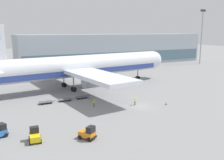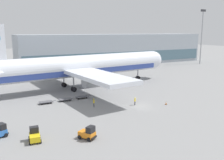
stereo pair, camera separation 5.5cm
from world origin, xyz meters
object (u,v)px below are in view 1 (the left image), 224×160
baggage_tug_mid (88,133)px  ground_crew_far (135,101)px  baggage_dolly_third (82,97)px  light_mast (202,33)px  traffic_cone_near (166,103)px  baggage_dolly_second (65,99)px  baggage_tug_foreground (35,135)px  airplane_main (80,67)px  ground_crew_near (94,102)px  baggage_dolly_lead (46,102)px

baggage_tug_mid → ground_crew_far: (15.29, 11.06, 0.10)m
baggage_dolly_third → ground_crew_far: size_ratio=2.22×
light_mast → traffic_cone_near: bearing=-142.1°
baggage_dolly_second → ground_crew_far: bearing=-38.8°
baggage_tug_foreground → baggage_dolly_second: bearing=-22.2°
light_mast → baggage_tug_foreground: 102.28m
airplane_main → ground_crew_far: 21.92m
baggage_tug_foreground → ground_crew_far: size_ratio=1.56×
ground_crew_near → ground_crew_far: (8.28, -2.72, -0.11)m
airplane_main → baggage_dolly_third: airplane_main is taller
airplane_main → baggage_dolly_second: size_ratio=15.64×
baggage_tug_foreground → ground_crew_far: baggage_tug_foreground is taller
ground_crew_near → traffic_cone_near: size_ratio=2.75×
light_mast → baggage_dolly_lead: light_mast is taller
baggage_tug_mid → baggage_tug_foreground: bearing=-143.9°
light_mast → baggage_dolly_second: (-77.21, -33.09, -14.13)m
airplane_main → baggage_tug_foreground: airplane_main is taller
baggage_dolly_third → ground_crew_far: 13.07m
baggage_dolly_third → baggage_dolly_second: bearing=-174.8°
ground_crew_far → traffic_cone_near: bearing=-71.4°
baggage_tug_foreground → baggage_dolly_lead: 19.02m
baggage_dolly_second → baggage_dolly_third: (4.05, 0.31, 0.00)m
ground_crew_far → traffic_cone_near: size_ratio=2.51×
baggage_tug_mid → baggage_dolly_second: bearing=139.2°
baggage_tug_mid → airplane_main: bearing=129.2°
baggage_tug_mid → ground_crew_near: (7.01, 13.78, 0.21)m
baggage_dolly_second → baggage_dolly_third: bearing=5.2°
light_mast → ground_crew_near: 84.82m
baggage_dolly_second → traffic_cone_near: bearing=-34.4°
airplane_main → ground_crew_near: airplane_main is taller
traffic_cone_near → baggage_dolly_third: bearing=137.1°
light_mast → ground_crew_near: bearing=-151.2°
baggage_tug_foreground → baggage_dolly_second: (10.20, 18.24, -0.49)m
traffic_cone_near → baggage_dolly_lead: bearing=150.7°
baggage_tug_foreground → baggage_dolly_third: bearing=-30.5°
ground_crew_near → traffic_cone_near: bearing=-93.4°
airplane_main → baggage_dolly_second: 14.39m
airplane_main → baggage_dolly_third: bearing=-114.3°
airplane_main → baggage_tug_mid: 34.10m
baggage_dolly_second → light_mast: bearing=23.9°
airplane_main → traffic_cone_near: airplane_main is taller
baggage_tug_mid → traffic_cone_near: size_ratio=4.23×
baggage_tug_mid → ground_crew_far: 18.87m
baggage_tug_mid → baggage_dolly_lead: size_ratio=0.76×
airplane_main → baggage_tug_foreground: size_ratio=22.29×
baggage_dolly_third → ground_crew_near: (-0.24, -7.57, 0.70)m
baggage_dolly_lead → traffic_cone_near: bearing=-28.6°
ground_crew_near → baggage_dolly_third: bearing=15.9°
airplane_main → ground_crew_near: 19.17m
airplane_main → ground_crew_far: (4.47, -20.90, -4.86)m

